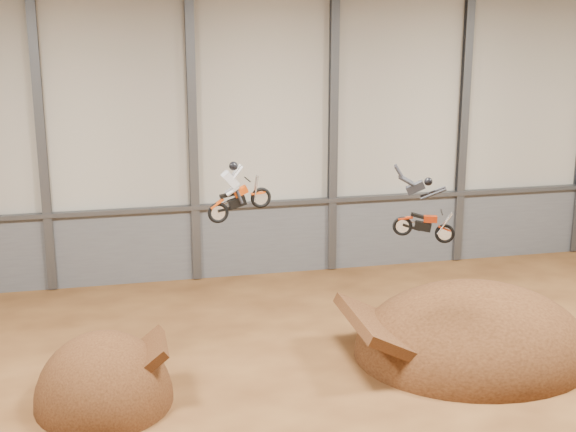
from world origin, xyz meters
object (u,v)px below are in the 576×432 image
at_px(takeoff_ramp, 105,400).
at_px(fmx_rider_a, 242,186).
at_px(landing_ramp, 472,353).
at_px(fmx_rider_b, 423,205).

xyz_separation_m(takeoff_ramp, fmx_rider_a, (5.01, 1.58, 6.74)).
distance_m(landing_ramp, fmx_rider_a, 10.94).
height_order(takeoff_ramp, landing_ramp, landing_ramp).
bearing_deg(takeoff_ramp, fmx_rider_a, 17.52).
relative_size(takeoff_ramp, fmx_rider_b, 1.93).
height_order(landing_ramp, fmx_rider_b, fmx_rider_b).
relative_size(landing_ramp, fmx_rider_b, 3.32).
relative_size(landing_ramp, fmx_rider_a, 3.96).
relative_size(fmx_rider_a, fmx_rider_b, 0.84).
distance_m(takeoff_ramp, landing_ramp, 13.62).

